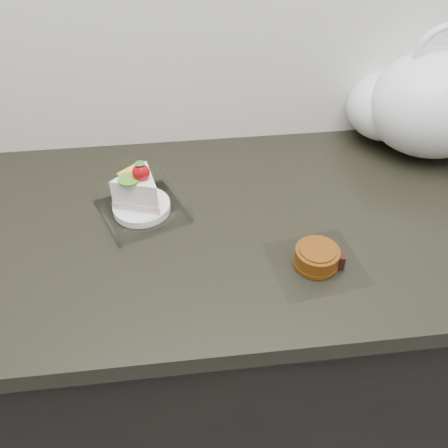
{
  "coord_description": "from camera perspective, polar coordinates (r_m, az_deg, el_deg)",
  "views": [
    {
      "loc": [
        -0.09,
        0.93,
        1.58
      ],
      "look_at": [
        -0.01,
        1.64,
        0.94
      ],
      "focal_mm": 40.0,
      "sensor_mm": 36.0,
      "label": 1
    }
  ],
  "objects": [
    {
      "name": "counter",
      "position": [
        1.36,
        -0.05,
        -13.88
      ],
      "size": [
        2.04,
        0.64,
        0.9
      ],
      "color": "black",
      "rests_on": "ground"
    },
    {
      "name": "cake_tray",
      "position": [
        1.04,
        -9.52,
        2.85
      ],
      "size": [
        0.21,
        0.21,
        0.13
      ],
      "rotation": [
        0.0,
        0.0,
        0.38
      ],
      "color": "white",
      "rests_on": "counter"
    },
    {
      "name": "mooncake_wrap",
      "position": [
        0.94,
        10.62,
        -3.88
      ],
      "size": [
        0.18,
        0.18,
        0.04
      ],
      "rotation": [
        0.0,
        0.0,
        0.32
      ],
      "color": "white",
      "rests_on": "counter"
    },
    {
      "name": "plastic_bag",
      "position": [
        1.27,
        22.45,
        12.67
      ],
      "size": [
        0.41,
        0.33,
        0.31
      ],
      "rotation": [
        0.0,
        0.0,
        -0.26
      ],
      "color": "silver",
      "rests_on": "counter"
    }
  ]
}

